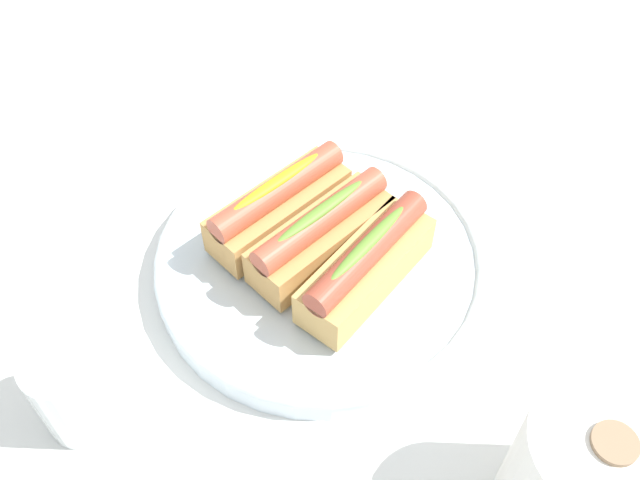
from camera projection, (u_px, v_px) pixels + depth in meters
ground_plane at (308, 262)px, 0.71m from camera, size 2.40×2.40×0.00m
serving_bowl at (320, 262)px, 0.69m from camera, size 0.32×0.32×0.03m
hotdog_front at (277, 206)px, 0.68m from camera, size 0.15×0.06×0.06m
hotdog_back at (320, 235)px, 0.66m from camera, size 0.15×0.06×0.06m
hotdog_side at (366, 265)px, 0.63m from camera, size 0.15×0.06×0.06m
water_glass at (77, 390)px, 0.57m from camera, size 0.07×0.07×0.09m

